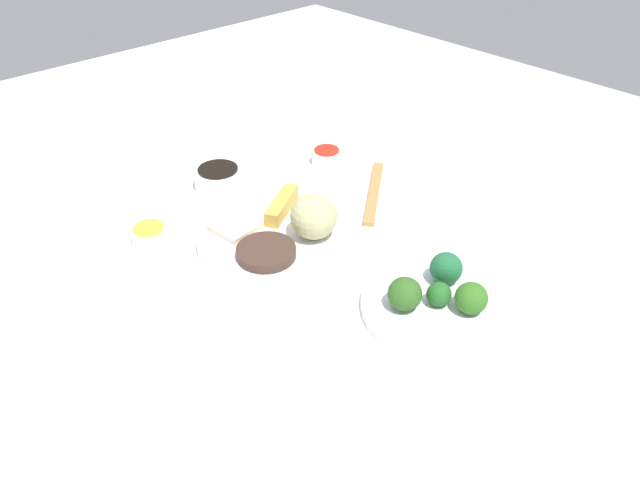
% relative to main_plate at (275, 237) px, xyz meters
% --- Properties ---
extents(tabletop, '(2.20, 2.20, 0.02)m').
position_rel_main_plate_xyz_m(tabletop, '(-0.01, 0.00, -0.02)').
color(tabletop, white).
rests_on(tabletop, ground).
extents(main_plate, '(0.26, 0.26, 0.02)m').
position_rel_main_plate_xyz_m(main_plate, '(0.00, 0.00, 0.00)').
color(main_plate, white).
rests_on(main_plate, tabletop).
extents(rice_scoop, '(0.08, 0.08, 0.08)m').
position_rel_main_plate_xyz_m(rice_scoop, '(-0.05, -0.04, 0.05)').
color(rice_scoop, '#BCB97E').
rests_on(rice_scoop, main_plate).
extents(spring_roll, '(0.08, 0.11, 0.03)m').
position_rel_main_plate_xyz_m(spring_roll, '(0.04, -0.05, 0.02)').
color(spring_roll, gold).
rests_on(spring_roll, main_plate).
extents(crab_rangoon_wonton, '(0.08, 0.08, 0.01)m').
position_rel_main_plate_xyz_m(crab_rangoon_wonton, '(0.05, 0.04, 0.01)').
color(crab_rangoon_wonton, beige).
rests_on(crab_rangoon_wonton, main_plate).
extents(stir_fry_heap, '(0.10, 0.10, 0.02)m').
position_rel_main_plate_xyz_m(stir_fry_heap, '(-0.04, 0.05, 0.02)').
color(stir_fry_heap, '#422D23').
rests_on(stir_fry_heap, main_plate).
extents(broccoli_plate, '(0.24, 0.24, 0.01)m').
position_rel_main_plate_xyz_m(broccoli_plate, '(-0.31, -0.07, -0.00)').
color(broccoli_plate, white).
rests_on(broccoli_plate, tabletop).
extents(broccoli_floret_0, '(0.04, 0.04, 0.04)m').
position_rel_main_plate_xyz_m(broccoli_floret_0, '(-0.30, -0.06, 0.02)').
color(broccoli_floret_0, '#235E23').
rests_on(broccoli_floret_0, broccoli_plate).
extents(broccoli_floret_1, '(0.05, 0.05, 0.05)m').
position_rel_main_plate_xyz_m(broccoli_floret_1, '(-0.28, -0.11, 0.03)').
color(broccoli_floret_1, '#1F6337').
rests_on(broccoli_floret_1, broccoli_plate).
extents(broccoli_floret_2, '(0.05, 0.05, 0.05)m').
position_rel_main_plate_xyz_m(broccoli_floret_2, '(-0.34, -0.08, 0.03)').
color(broccoli_floret_2, '#326A20').
rests_on(broccoli_floret_2, broccoli_plate).
extents(broccoli_floret_3, '(0.05, 0.05, 0.05)m').
position_rel_main_plate_xyz_m(broccoli_floret_3, '(-0.27, -0.02, 0.03)').
color(broccoli_floret_3, '#2F5D20').
rests_on(broccoli_floret_3, broccoli_plate).
extents(soy_sauce_bowl, '(0.09, 0.09, 0.04)m').
position_rel_main_plate_xyz_m(soy_sauce_bowl, '(0.21, -0.04, 0.01)').
color(soy_sauce_bowl, white).
rests_on(soy_sauce_bowl, tabletop).
extents(soy_sauce_bowl_liquid, '(0.08, 0.08, 0.00)m').
position_rel_main_plate_xyz_m(soy_sauce_bowl_liquid, '(0.21, -0.04, 0.03)').
color(soy_sauce_bowl_liquid, black).
rests_on(soy_sauce_bowl_liquid, soy_sauce_bowl).
extents(sauce_ramekin_sweet_and_sour, '(0.06, 0.06, 0.03)m').
position_rel_main_plate_xyz_m(sauce_ramekin_sweet_and_sour, '(0.14, -0.26, 0.01)').
color(sauce_ramekin_sweet_and_sour, white).
rests_on(sauce_ramekin_sweet_and_sour, tabletop).
extents(sauce_ramekin_sweet_and_sour_liquid, '(0.05, 0.05, 0.00)m').
position_rel_main_plate_xyz_m(sauce_ramekin_sweet_and_sour_liquid, '(0.14, -0.26, 0.02)').
color(sauce_ramekin_sweet_and_sour_liquid, red).
rests_on(sauce_ramekin_sweet_and_sour_liquid, sauce_ramekin_sweet_and_sour).
extents(sauce_ramekin_hot_mustard, '(0.06, 0.06, 0.03)m').
position_rel_main_plate_xyz_m(sauce_ramekin_hot_mustard, '(0.14, 0.16, 0.01)').
color(sauce_ramekin_hot_mustard, white).
rests_on(sauce_ramekin_hot_mustard, tabletop).
extents(sauce_ramekin_hot_mustard_liquid, '(0.05, 0.05, 0.00)m').
position_rel_main_plate_xyz_m(sauce_ramekin_hot_mustard_liquid, '(0.14, 0.16, 0.02)').
color(sauce_ramekin_hot_mustard_liquid, yellow).
rests_on(sauce_ramekin_hot_mustard_liquid, sauce_ramekin_hot_mustard).
extents(teacup, '(0.07, 0.07, 0.06)m').
position_rel_main_plate_xyz_m(teacup, '(0.03, 0.33, 0.02)').
color(teacup, white).
rests_on(teacup, tabletop).
extents(chopsticks_pair, '(0.16, 0.19, 0.01)m').
position_rel_main_plate_xyz_m(chopsticks_pair, '(-0.01, -0.24, -0.00)').
color(chopsticks_pair, '#A57C44').
rests_on(chopsticks_pair, tabletop).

